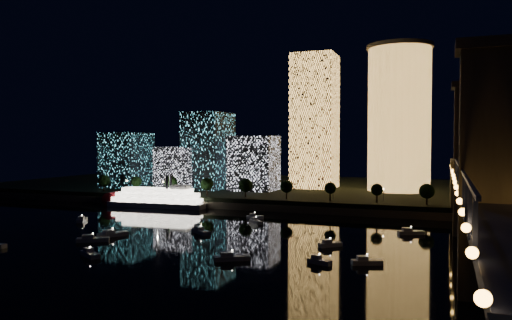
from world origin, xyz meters
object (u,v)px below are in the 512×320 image
Objects in this scene: riverboat at (153,199)px; truss_bridge at (481,201)px; tower_rectangular at (315,121)px; tower_cylindrical at (399,118)px.

truss_bridge is at bearing -27.53° from riverboat.
tower_rectangular is 101.19m from riverboat.
tower_cylindrical reaches higher than tower_rectangular.
riverboat is at bearing -146.68° from tower_cylindrical.
tower_cylindrical is at bearing 102.43° from truss_bridge.
tower_cylindrical is at bearing 33.32° from riverboat.
truss_bridge is at bearing -61.77° from tower_rectangular.
tower_rectangular is 1.44× the size of riverboat.
tower_rectangular is at bearing 177.03° from tower_cylindrical.
riverboat is at bearing 152.47° from truss_bridge.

